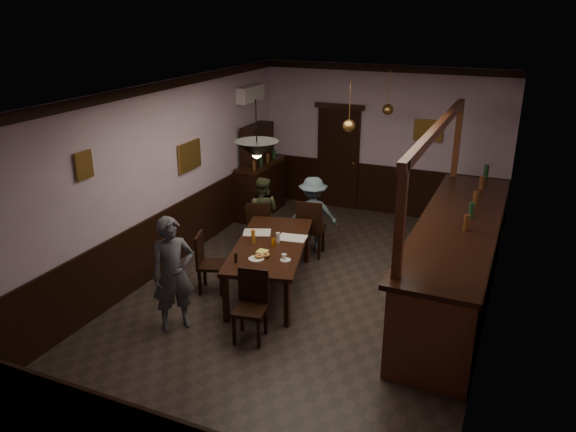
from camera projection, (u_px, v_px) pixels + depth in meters
The scene contains 31 objects.
room at pixel (308, 201), 7.84m from camera, with size 5.01×8.01×3.01m.
dining_table at pixel (270, 248), 8.34m from camera, with size 1.52×2.38×0.75m.
chair_far_left at pixel (259, 225), 9.64m from camera, with size 0.54×0.54×0.95m.
chair_far_right at pixel (310, 226), 9.49m from camera, with size 0.51×0.51×1.02m.
chair_near at pixel (251, 302), 7.18m from camera, with size 0.47×0.47×0.93m.
chair_side at pixel (207, 260), 8.35m from camera, with size 0.51×0.51×0.92m.
person_standing at pixel (173, 274), 7.31m from camera, with size 0.57×0.38×1.57m, color #4C4E57.
person_seated_left at pixel (262, 212), 9.85m from camera, with size 0.63×0.49×1.30m, color #3F4429.
person_seated_right at pixel (313, 214), 9.71m from camera, with size 0.86×0.50×1.34m, color slate.
newspaper_left at pixel (257, 232), 8.72m from camera, with size 0.42×0.30×0.01m, color silver.
newspaper_right at pixel (292, 238), 8.52m from camera, with size 0.42×0.30×0.01m, color silver.
napkin at pixel (262, 251), 8.06m from camera, with size 0.15×0.15×0.00m, color #E3EA56.
saucer at pixel (285, 260), 7.77m from camera, with size 0.15×0.15×0.01m, color white.
coffee_cup at pixel (284, 257), 7.78m from camera, with size 0.08×0.08×0.07m, color white.
pastry_plate at pixel (256, 259), 7.81m from camera, with size 0.22×0.22×0.01m, color white.
pastry_ring_a at pixel (259, 256), 7.83m from camera, with size 0.13×0.13×0.04m, color #C68C47.
pastry_ring_b at pixel (265, 255), 7.87m from camera, with size 0.13×0.13×0.04m, color #C68C47.
soda_can at pixel (274, 242), 8.21m from camera, with size 0.07×0.07×0.12m, color orange.
beer_glass at pixel (253, 236), 8.32m from camera, with size 0.06×0.06×0.20m, color #BF721E.
water_glass at pixel (278, 237), 8.35m from camera, with size 0.06×0.06×0.15m, color silver.
pepper_mill at pixel (236, 258), 7.70m from camera, with size 0.04×0.04×0.14m, color black.
sideboard at pixel (260, 179), 11.42m from camera, with size 0.50×1.40×1.85m.
bar_counter at pixel (456, 259), 8.04m from camera, with size 1.08×4.62×2.59m.
door_back at pixel (338, 159), 11.72m from camera, with size 0.90×0.06×2.10m, color black.
ac_unit at pixel (250, 94), 10.88m from camera, with size 0.20×0.85×0.30m.
picture_left_small at pixel (84, 165), 7.16m from camera, with size 0.04×0.28×0.36m.
picture_left_large at pixel (190, 156), 9.38m from camera, with size 0.04×0.62×0.48m.
picture_back at pixel (428, 131), 10.79m from camera, with size 0.55×0.04×0.42m.
pendant_iron at pixel (257, 150), 7.01m from camera, with size 0.56×0.56×0.74m.
pendant_brass_mid at pixel (349, 126), 8.74m from camera, with size 0.20×0.20×0.81m.
pendant_brass_far at pixel (388, 110), 10.09m from camera, with size 0.20×0.20×0.81m.
Camera 1 is at (2.71, -6.90, 4.08)m, focal length 35.00 mm.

